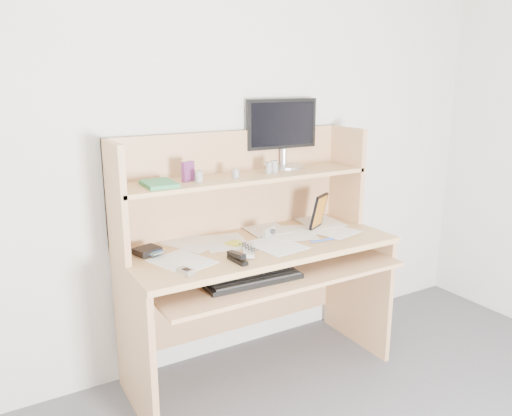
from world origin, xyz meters
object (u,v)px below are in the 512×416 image
keyboard (252,278)px  monitor (282,131)px  game_case (319,211)px  tv_remote (248,250)px  desk (252,249)px

keyboard → monitor: 0.92m
keyboard → game_case: (0.58, 0.26, 0.19)m
keyboard → tv_remote: 0.16m
keyboard → monitor: (0.48, 0.48, 0.62)m
keyboard → monitor: monitor is taller
tv_remote → desk: bearing=84.6°
tv_remote → game_case: bearing=44.3°
game_case → monitor: size_ratio=0.44×
keyboard → desk: bearing=62.6°
desk → keyboard: (-0.17, -0.30, -0.03)m
keyboard → game_case: game_case is taller
game_case → keyboard: bearing=175.0°
tv_remote → game_case: (0.54, 0.15, 0.09)m
desk → tv_remote: size_ratio=7.16×
desk → monitor: (0.31, 0.19, 0.59)m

